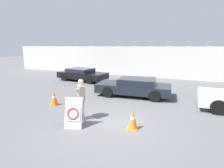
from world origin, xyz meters
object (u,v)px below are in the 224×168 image
object	(u,v)px
security_guard	(81,97)
parked_car_front_coupe	(82,74)
barricade_sign	(74,112)
traffic_cone_mid	(133,119)
traffic_cone_near	(54,98)
parked_car_rear_sedan	(134,87)

from	to	relation	value
security_guard	parked_car_front_coupe	bearing A→B (deg)	165.02
barricade_sign	parked_car_front_coupe	world-z (taller)	barricade_sign
security_guard	traffic_cone_mid	bearing A→B (deg)	41.46
traffic_cone_near	traffic_cone_mid	size ratio (longest dim) A/B	0.99
barricade_sign	parked_car_front_coupe	xyz separation A→B (m)	(-4.76, 7.90, 0.01)
security_guard	parked_car_rear_sedan	xyz separation A→B (m)	(1.00, 4.33, -0.38)
barricade_sign	traffic_cone_mid	size ratio (longest dim) A/B	1.46
barricade_sign	parked_car_front_coupe	distance (m)	9.22
security_guard	parked_car_rear_sedan	size ratio (longest dim) A/B	0.37
parked_car_rear_sedan	traffic_cone_near	bearing A→B (deg)	40.27
parked_car_rear_sedan	security_guard	bearing A→B (deg)	71.62
parked_car_front_coupe	traffic_cone_mid	bearing A→B (deg)	-41.06
traffic_cone_mid	barricade_sign	bearing A→B (deg)	-163.79
security_guard	parked_car_front_coupe	distance (m)	8.62
traffic_cone_near	parked_car_front_coupe	distance (m)	6.72
security_guard	traffic_cone_near	world-z (taller)	security_guard
traffic_cone_near	parked_car_rear_sedan	size ratio (longest dim) A/B	0.17
traffic_cone_near	traffic_cone_mid	xyz separation A→B (m)	(4.55, -0.98, 0.00)
security_guard	traffic_cone_mid	xyz separation A→B (m)	(2.24, -0.03, -0.57)
traffic_cone_mid	security_guard	bearing A→B (deg)	179.18
security_guard	parked_car_rear_sedan	bearing A→B (deg)	119.25
barricade_sign	traffic_cone_near	xyz separation A→B (m)	(-2.41, 1.61, -0.18)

